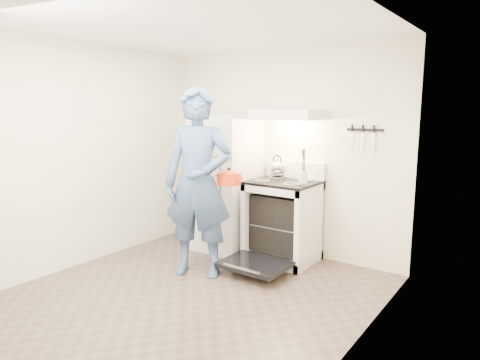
# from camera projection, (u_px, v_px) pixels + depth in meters

# --- Properties ---
(floor) EXTENTS (3.60, 3.60, 0.00)m
(floor) POSITION_uv_depth(u_px,v_px,m) (183.00, 299.00, 4.04)
(floor) COLOR brown
(floor) RESTS_ON ground
(back_wall) EXTENTS (3.20, 0.02, 2.50)m
(back_wall) POSITION_uv_depth(u_px,v_px,m) (281.00, 152.00, 5.28)
(back_wall) COLOR beige
(back_wall) RESTS_ON ground
(refrigerator) EXTENTS (0.70, 0.70, 1.70)m
(refrigerator) POSITION_uv_depth(u_px,v_px,m) (226.00, 183.00, 5.39)
(refrigerator) COLOR silver
(refrigerator) RESTS_ON floor
(stove_body) EXTENTS (0.76, 0.65, 0.92)m
(stove_body) POSITION_uv_depth(u_px,v_px,m) (283.00, 222.00, 5.01)
(stove_body) COLOR silver
(stove_body) RESTS_ON floor
(cooktop) EXTENTS (0.76, 0.65, 0.03)m
(cooktop) POSITION_uv_depth(u_px,v_px,m) (284.00, 182.00, 4.94)
(cooktop) COLOR black
(cooktop) RESTS_ON stove_body
(backsplash) EXTENTS (0.76, 0.07, 0.20)m
(backsplash) POSITION_uv_depth(u_px,v_px,m) (295.00, 170.00, 5.15)
(backsplash) COLOR silver
(backsplash) RESTS_ON cooktop
(oven_door) EXTENTS (0.70, 0.54, 0.04)m
(oven_door) POSITION_uv_depth(u_px,v_px,m) (255.00, 264.00, 4.59)
(oven_door) COLOR black
(oven_door) RESTS_ON floor
(oven_rack) EXTENTS (0.60, 0.52, 0.01)m
(oven_rack) POSITION_uv_depth(u_px,v_px,m) (283.00, 224.00, 5.02)
(oven_rack) COLOR slate
(oven_rack) RESTS_ON stove_body
(range_hood) EXTENTS (0.76, 0.50, 0.12)m
(range_hood) POSITION_uv_depth(u_px,v_px,m) (288.00, 114.00, 4.87)
(range_hood) COLOR silver
(range_hood) RESTS_ON back_wall
(knife_strip) EXTENTS (0.40, 0.02, 0.03)m
(knife_strip) POSITION_uv_depth(u_px,v_px,m) (365.00, 130.00, 4.61)
(knife_strip) COLOR black
(knife_strip) RESTS_ON back_wall
(pizza_stone) EXTENTS (0.34, 0.34, 0.02)m
(pizza_stone) POSITION_uv_depth(u_px,v_px,m) (281.00, 223.00, 5.01)
(pizza_stone) COLOR #987155
(pizza_stone) RESTS_ON oven_rack
(tea_kettle) EXTENTS (0.22, 0.18, 0.27)m
(tea_kettle) POSITION_uv_depth(u_px,v_px,m) (277.00, 166.00, 5.20)
(tea_kettle) COLOR #BBBBC0
(tea_kettle) RESTS_ON cooktop
(utensil_jar) EXTENTS (0.10, 0.10, 0.13)m
(utensil_jar) POSITION_uv_depth(u_px,v_px,m) (303.00, 177.00, 4.63)
(utensil_jar) COLOR silver
(utensil_jar) RESTS_ON cooktop
(person) EXTENTS (0.86, 0.73, 2.00)m
(person) POSITION_uv_depth(u_px,v_px,m) (198.00, 183.00, 4.50)
(person) COLOR #2F4B71
(person) RESTS_ON floor
(dutch_oven) EXTENTS (0.33, 0.26, 0.22)m
(dutch_oven) POSITION_uv_depth(u_px,v_px,m) (229.00, 179.00, 4.55)
(dutch_oven) COLOR red
(dutch_oven) RESTS_ON person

